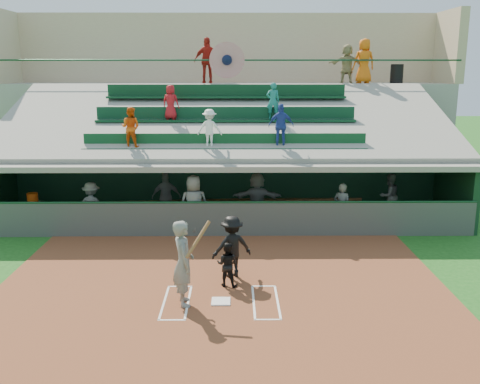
{
  "coord_description": "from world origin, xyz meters",
  "views": [
    {
      "loc": [
        0.33,
        -11.36,
        5.22
      ],
      "look_at": [
        0.47,
        3.5,
        1.8
      ],
      "focal_mm": 40.0,
      "sensor_mm": 36.0,
      "label": 1
    }
  ],
  "objects_px": {
    "catcher": "(227,264)",
    "water_cooler": "(33,198)",
    "white_table": "(37,213)",
    "batter_at_plate": "(183,263)",
    "home_plate": "(221,301)",
    "trash_bin": "(397,74)"
  },
  "relations": [
    {
      "from": "home_plate",
      "to": "white_table",
      "type": "relative_size",
      "value": 0.52
    },
    {
      "from": "batter_at_plate",
      "to": "water_cooler",
      "type": "bearing_deg",
      "value": 131.77
    },
    {
      "from": "water_cooler",
      "to": "trash_bin",
      "type": "distance_m",
      "value": 16.02
    },
    {
      "from": "catcher",
      "to": "trash_bin",
      "type": "bearing_deg",
      "value": -106.26
    },
    {
      "from": "batter_at_plate",
      "to": "white_table",
      "type": "bearing_deg",
      "value": 131.17
    },
    {
      "from": "water_cooler",
      "to": "trash_bin",
      "type": "xyz_separation_m",
      "value": [
        14.07,
        6.5,
        4.08
      ]
    },
    {
      "from": "catcher",
      "to": "batter_at_plate",
      "type": "bearing_deg",
      "value": 62.63
    },
    {
      "from": "batter_at_plate",
      "to": "trash_bin",
      "type": "distance_m",
      "value": 15.88
    },
    {
      "from": "home_plate",
      "to": "catcher",
      "type": "xyz_separation_m",
      "value": [
        0.13,
        0.95,
        0.54
      ]
    },
    {
      "from": "white_table",
      "to": "water_cooler",
      "type": "distance_m",
      "value": 0.55
    },
    {
      "from": "catcher",
      "to": "white_table",
      "type": "xyz_separation_m",
      "value": [
        -6.62,
        5.44,
        -0.17
      ]
    },
    {
      "from": "trash_bin",
      "to": "home_plate",
      "type": "bearing_deg",
      "value": -120.38
    },
    {
      "from": "home_plate",
      "to": "water_cooler",
      "type": "height_order",
      "value": "water_cooler"
    },
    {
      "from": "home_plate",
      "to": "batter_at_plate",
      "type": "bearing_deg",
      "value": -174.44
    },
    {
      "from": "white_table",
      "to": "home_plate",
      "type": "bearing_deg",
      "value": -21.26
    },
    {
      "from": "batter_at_plate",
      "to": "catcher",
      "type": "relative_size",
      "value": 1.77
    },
    {
      "from": "batter_at_plate",
      "to": "water_cooler",
      "type": "xyz_separation_m",
      "value": [
        -5.72,
        6.41,
        -0.06
      ]
    },
    {
      "from": "batter_at_plate",
      "to": "home_plate",
      "type": "bearing_deg",
      "value": 5.56
    },
    {
      "from": "home_plate",
      "to": "white_table",
      "type": "xyz_separation_m",
      "value": [
        -6.48,
        6.39,
        0.37
      ]
    },
    {
      "from": "home_plate",
      "to": "white_table",
      "type": "height_order",
      "value": "white_table"
    },
    {
      "from": "white_table",
      "to": "trash_bin",
      "type": "xyz_separation_m",
      "value": [
        14.0,
        6.44,
        4.62
      ]
    },
    {
      "from": "catcher",
      "to": "water_cooler",
      "type": "height_order",
      "value": "catcher"
    }
  ]
}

